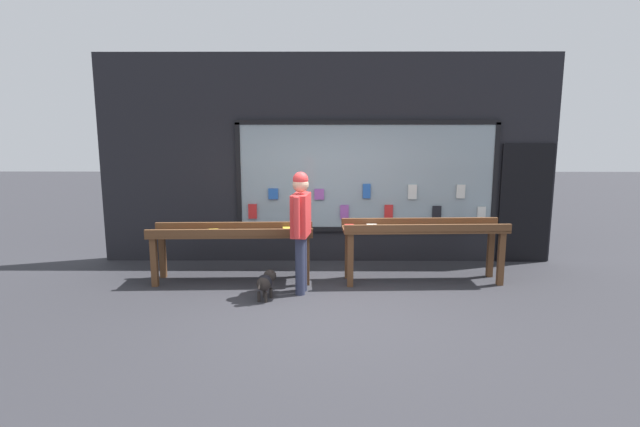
# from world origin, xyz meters

# --- Properties ---
(ground_plane) EXTENTS (40.00, 40.00, 0.00)m
(ground_plane) POSITION_xyz_m (0.00, 0.00, 0.00)
(ground_plane) COLOR #2D2D33
(shopfront_facade) EXTENTS (7.97, 0.29, 3.63)m
(shopfront_facade) POSITION_xyz_m (0.08, 2.39, 1.79)
(shopfront_facade) COLOR black
(shopfront_facade) RESTS_ON ground_plane
(display_table_left) EXTENTS (2.52, 0.71, 0.88)m
(display_table_left) POSITION_xyz_m (-1.48, 1.10, 0.71)
(display_table_left) COLOR brown
(display_table_left) RESTS_ON ground_plane
(display_table_right) EXTENTS (2.52, 0.69, 0.96)m
(display_table_right) POSITION_xyz_m (1.48, 1.10, 0.77)
(display_table_right) COLOR brown
(display_table_right) RESTS_ON ground_plane
(person_browsing) EXTENTS (0.28, 0.68, 1.77)m
(person_browsing) POSITION_xyz_m (-0.39, 0.56, 1.05)
(person_browsing) COLOR #2D334C
(person_browsing) RESTS_ON ground_plane
(small_dog) EXTENTS (0.29, 0.52, 0.38)m
(small_dog) POSITION_xyz_m (-0.87, 0.29, 0.25)
(small_dog) COLOR black
(small_dog) RESTS_ON ground_plane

